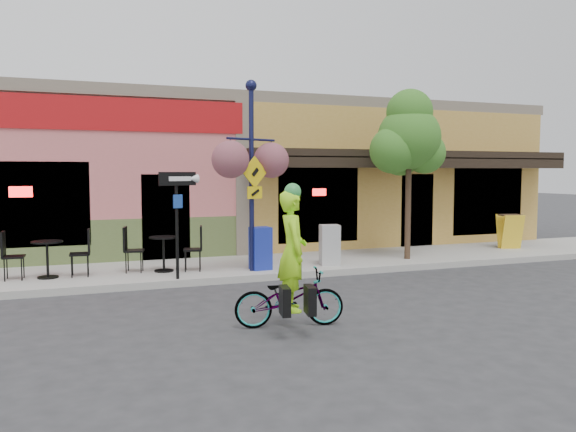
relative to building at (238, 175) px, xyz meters
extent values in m
plane|color=#2D2D30|center=(0.00, -7.50, -2.25)|extent=(90.00, 90.00, 0.00)
cube|color=#9E9B93|center=(0.00, -5.50, -2.17)|extent=(24.00, 3.00, 0.15)
cube|color=#A8A59E|center=(0.00, -6.95, -2.17)|extent=(24.00, 0.12, 0.15)
imported|color=maroon|center=(-2.09, -10.52, -1.81)|extent=(1.75, 0.88, 0.88)
imported|color=#A8FF1A|center=(-2.04, -10.52, -1.34)|extent=(0.55, 0.73, 1.82)
camera|label=1|loc=(-5.06, -18.37, 0.09)|focal=35.00mm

